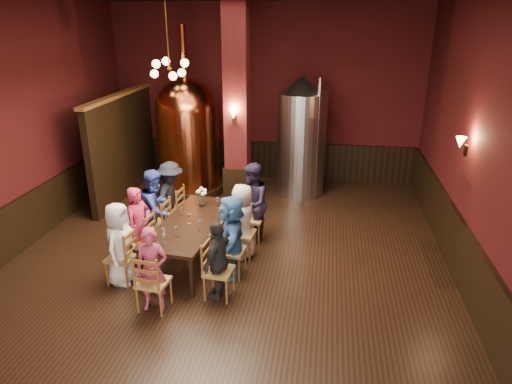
% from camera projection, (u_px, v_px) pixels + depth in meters
% --- Properties ---
extents(room, '(10.00, 10.02, 4.50)m').
position_uv_depth(room, '(221.00, 146.00, 7.22)').
color(room, black).
rests_on(room, ground).
extents(wainscot_right, '(0.08, 9.90, 1.00)m').
position_uv_depth(wainscot_right, '(466.00, 262.00, 7.28)').
color(wainscot_right, black).
rests_on(wainscot_right, ground).
extents(wainscot_back, '(7.90, 0.08, 1.00)m').
position_uv_depth(wainscot_back, '(264.00, 159.00, 12.42)').
color(wainscot_back, black).
rests_on(wainscot_back, ground).
extents(wainscot_left, '(0.08, 9.90, 1.00)m').
position_uv_depth(wainscot_left, '(15.00, 228.00, 8.44)').
color(wainscot_left, black).
rests_on(wainscot_left, ground).
extents(column, '(0.58, 0.58, 4.50)m').
position_uv_depth(column, '(237.00, 111.00, 9.84)').
color(column, '#440E13').
rests_on(column, ground).
extents(partition, '(0.22, 3.50, 2.40)m').
position_uv_depth(partition, '(123.00, 147.00, 11.02)').
color(partition, black).
rests_on(partition, ground).
extents(pendant_cluster, '(0.90, 0.90, 1.70)m').
position_uv_depth(pendant_cluster, '(169.00, 68.00, 9.85)').
color(pendant_cluster, '#A57226').
rests_on(pendant_cluster, room).
extents(sconce_wall, '(0.20, 0.20, 0.36)m').
position_uv_depth(sconce_wall, '(466.00, 146.00, 7.41)').
color(sconce_wall, black).
rests_on(sconce_wall, room).
extents(sconce_column, '(0.20, 0.20, 0.36)m').
position_uv_depth(sconce_column, '(234.00, 116.00, 9.59)').
color(sconce_column, black).
rests_on(sconce_column, column).
extents(dining_table, '(1.23, 2.49, 0.75)m').
position_uv_depth(dining_table, '(192.00, 225.00, 8.13)').
color(dining_table, black).
rests_on(dining_table, ground).
extents(chair_0, '(0.50, 0.50, 0.92)m').
position_uv_depth(chair_0, '(121.00, 257.00, 7.51)').
color(chair_0, brown).
rests_on(chair_0, ground).
extents(person_0, '(0.49, 0.72, 1.41)m').
position_uv_depth(person_0, '(120.00, 244.00, 7.42)').
color(person_0, white).
rests_on(person_0, ground).
extents(chair_1, '(0.50, 0.50, 0.92)m').
position_uv_depth(chair_1, '(141.00, 239.00, 8.12)').
color(chair_1, brown).
rests_on(chair_1, ground).
extents(person_1, '(0.51, 0.61, 1.43)m').
position_uv_depth(person_1, '(139.00, 226.00, 8.02)').
color(person_1, '#B81F4C').
rests_on(person_1, ground).
extents(chair_2, '(0.50, 0.50, 0.92)m').
position_uv_depth(chair_2, '(157.00, 224.00, 8.71)').
color(chair_2, brown).
rests_on(chair_2, ground).
extents(person_2, '(0.42, 0.77, 1.54)m').
position_uv_depth(person_2, '(156.00, 209.00, 8.60)').
color(person_2, navy).
rests_on(person_2, ground).
extents(chair_3, '(0.50, 0.50, 0.92)m').
position_uv_depth(chair_3, '(172.00, 210.00, 9.31)').
color(chair_3, brown).
rests_on(chair_3, ground).
extents(person_3, '(0.59, 0.98, 1.48)m').
position_uv_depth(person_3, '(171.00, 197.00, 9.21)').
color(person_3, black).
rests_on(person_3, ground).
extents(chair_4, '(0.50, 0.50, 0.92)m').
position_uv_depth(chair_4, '(219.00, 271.00, 7.11)').
color(chair_4, brown).
rests_on(chair_4, ground).
extents(person_4, '(0.53, 0.82, 1.30)m').
position_uv_depth(person_4, '(219.00, 260.00, 7.04)').
color(person_4, black).
rests_on(person_4, ground).
extents(chair_5, '(0.50, 0.50, 0.92)m').
position_uv_depth(chair_5, '(232.00, 251.00, 7.72)').
color(chair_5, brown).
rests_on(chair_5, ground).
extents(person_5, '(0.72, 1.41, 1.46)m').
position_uv_depth(person_5, '(232.00, 236.00, 7.62)').
color(person_5, '#3867A9').
rests_on(person_5, ground).
extents(chair_6, '(0.50, 0.50, 0.92)m').
position_uv_depth(chair_6, '(243.00, 234.00, 8.31)').
color(chair_6, brown).
rests_on(chair_6, ground).
extents(person_6, '(0.67, 0.81, 1.41)m').
position_uv_depth(person_6, '(243.00, 221.00, 8.22)').
color(person_6, '#BEB4A8').
rests_on(person_6, ground).
extents(chair_7, '(0.50, 0.50, 0.92)m').
position_uv_depth(chair_7, '(252.00, 219.00, 8.91)').
color(chair_7, brown).
rests_on(chair_7, ground).
extents(person_7, '(0.43, 0.79, 1.59)m').
position_uv_depth(person_7, '(252.00, 203.00, 8.79)').
color(person_7, '#201933').
rests_on(person_7, ground).
extents(chair_8, '(0.50, 0.50, 0.92)m').
position_uv_depth(chair_8, '(153.00, 282.00, 6.82)').
color(chair_8, brown).
rests_on(chair_8, ground).
extents(person_8, '(0.52, 0.37, 1.33)m').
position_uv_depth(person_8, '(152.00, 270.00, 6.74)').
color(person_8, '#9F3551').
rests_on(person_8, ground).
extents(copper_kettle, '(1.84, 1.84, 3.98)m').
position_uv_depth(copper_kettle, '(188.00, 135.00, 11.09)').
color(copper_kettle, black).
rests_on(copper_kettle, ground).
extents(steel_vessel, '(1.37, 1.37, 2.89)m').
position_uv_depth(steel_vessel, '(301.00, 136.00, 10.98)').
color(steel_vessel, '#B2B2B7').
rests_on(steel_vessel, ground).
extents(rose_vase, '(0.22, 0.22, 0.37)m').
position_uv_depth(rose_vase, '(201.00, 194.00, 8.69)').
color(rose_vase, white).
rests_on(rose_vase, dining_table).
extents(wine_glass_0, '(0.07, 0.07, 0.17)m').
position_uv_depth(wine_glass_0, '(218.00, 202.00, 8.74)').
color(wine_glass_0, white).
rests_on(wine_glass_0, dining_table).
extents(wine_glass_1, '(0.07, 0.07, 0.17)m').
position_uv_depth(wine_glass_1, '(176.00, 232.00, 7.55)').
color(wine_glass_1, white).
rests_on(wine_glass_1, dining_table).
extents(wine_glass_2, '(0.07, 0.07, 0.17)m').
position_uv_depth(wine_glass_2, '(182.00, 212.00, 8.31)').
color(wine_glass_2, white).
rests_on(wine_glass_2, dining_table).
extents(wine_glass_3, '(0.07, 0.07, 0.17)m').
position_uv_depth(wine_glass_3, '(189.00, 219.00, 8.02)').
color(wine_glass_3, white).
rests_on(wine_glass_3, dining_table).
extents(wine_glass_4, '(0.07, 0.07, 0.17)m').
position_uv_depth(wine_glass_4, '(156.00, 238.00, 7.34)').
color(wine_glass_4, white).
rests_on(wine_glass_4, dining_table).
extents(wine_glass_5, '(0.07, 0.07, 0.17)m').
position_uv_depth(wine_glass_5, '(199.00, 225.00, 7.77)').
color(wine_glass_5, white).
rests_on(wine_glass_5, dining_table).
extents(wine_glass_6, '(0.07, 0.07, 0.17)m').
position_uv_depth(wine_glass_6, '(164.00, 238.00, 7.32)').
color(wine_glass_6, white).
rests_on(wine_glass_6, dining_table).
extents(wine_glass_7, '(0.07, 0.07, 0.17)m').
position_uv_depth(wine_glass_7, '(164.00, 233.00, 7.49)').
color(wine_glass_7, white).
rests_on(wine_glass_7, dining_table).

